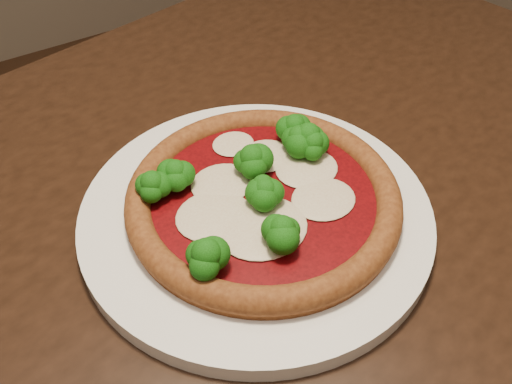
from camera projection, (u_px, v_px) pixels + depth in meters
dining_table at (239, 308)px, 0.60m from camera, size 1.43×1.12×0.75m
plate at (256, 214)px, 0.56m from camera, size 0.34×0.34×0.02m
pizza at (262, 194)px, 0.55m from camera, size 0.27×0.27×0.06m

